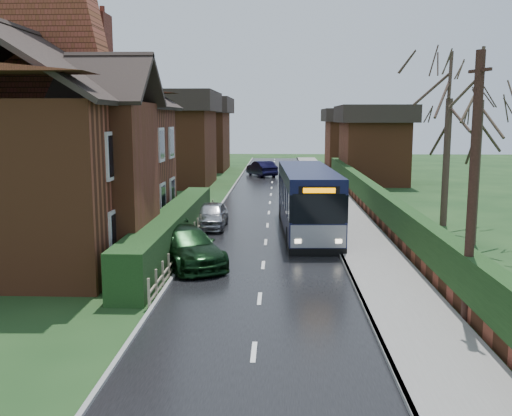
{
  "coord_description": "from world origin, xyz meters",
  "views": [
    {
      "loc": [
        0.56,
        -18.62,
        5.42
      ],
      "look_at": [
        -0.36,
        4.37,
        1.8
      ],
      "focal_mm": 40.0,
      "sensor_mm": 36.0,
      "label": 1
    }
  ],
  "objects_px": {
    "bus": "(307,201)",
    "car_silver": "(211,215)",
    "car_green": "(186,246)",
    "bus_stop_sign": "(339,207)",
    "brick_house": "(55,144)",
    "telegraph_pole": "(473,188)"
  },
  "relations": [
    {
      "from": "brick_house",
      "to": "car_silver",
      "type": "relative_size",
      "value": 3.86
    },
    {
      "from": "car_green",
      "to": "bus_stop_sign",
      "type": "height_order",
      "value": "bus_stop_sign"
    },
    {
      "from": "brick_house",
      "to": "bus_stop_sign",
      "type": "relative_size",
      "value": 5.89
    },
    {
      "from": "brick_house",
      "to": "bus",
      "type": "bearing_deg",
      "value": 18.89
    },
    {
      "from": "brick_house",
      "to": "bus_stop_sign",
      "type": "bearing_deg",
      "value": 5.86
    },
    {
      "from": "brick_house",
      "to": "bus_stop_sign",
      "type": "height_order",
      "value": "brick_house"
    },
    {
      "from": "bus",
      "to": "car_silver",
      "type": "relative_size",
      "value": 2.7
    },
    {
      "from": "bus",
      "to": "brick_house",
      "type": "bearing_deg",
      "value": -163.5
    },
    {
      "from": "car_silver",
      "to": "car_green",
      "type": "xyz_separation_m",
      "value": [
        -0.1,
        -7.26,
        0.05
      ]
    },
    {
      "from": "bus_stop_sign",
      "to": "car_green",
      "type": "bearing_deg",
      "value": -131.72
    },
    {
      "from": "car_silver",
      "to": "telegraph_pole",
      "type": "distance_m",
      "value": 15.73
    },
    {
      "from": "brick_house",
      "to": "telegraph_pole",
      "type": "bearing_deg",
      "value": -30.29
    },
    {
      "from": "bus",
      "to": "car_silver",
      "type": "xyz_separation_m",
      "value": [
        -4.72,
        0.9,
        -0.88
      ]
    },
    {
      "from": "car_green",
      "to": "bus_stop_sign",
      "type": "relative_size",
      "value": 1.94
    },
    {
      "from": "brick_house",
      "to": "telegraph_pole",
      "type": "xyz_separation_m",
      "value": [
        14.37,
        -8.4,
        -0.77
      ]
    },
    {
      "from": "bus",
      "to": "telegraph_pole",
      "type": "distance_m",
      "value": 12.77
    },
    {
      "from": "car_silver",
      "to": "telegraph_pole",
      "type": "bearing_deg",
      "value": -56.95
    },
    {
      "from": "brick_house",
      "to": "car_green",
      "type": "relative_size",
      "value": 3.04
    },
    {
      "from": "bus",
      "to": "telegraph_pole",
      "type": "height_order",
      "value": "telegraph_pole"
    },
    {
      "from": "car_silver",
      "to": "telegraph_pole",
      "type": "xyz_separation_m",
      "value": [
        8.44,
        -12.94,
        2.97
      ]
    },
    {
      "from": "bus",
      "to": "car_silver",
      "type": "height_order",
      "value": "bus"
    },
    {
      "from": "car_green",
      "to": "telegraph_pole",
      "type": "distance_m",
      "value": 10.66
    }
  ]
}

